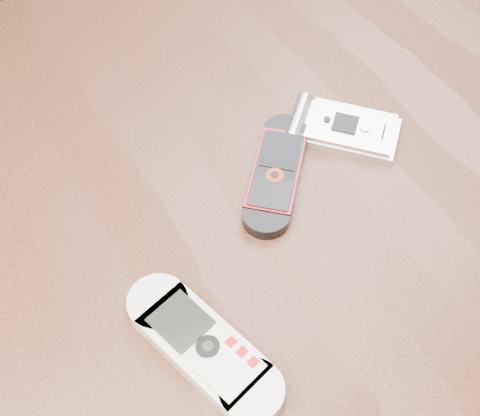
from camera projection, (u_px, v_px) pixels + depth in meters
name	position (u px, v px, depth m)	size (l,w,h in m)	color
table	(236.00, 276.00, 0.68)	(1.20, 0.80, 0.75)	black
nokia_white	(203.00, 346.00, 0.51)	(0.05, 0.15, 0.02)	silver
nokia_black_red	(276.00, 173.00, 0.61)	(0.04, 0.14, 0.01)	black
motorola_razr	(348.00, 129.00, 0.64)	(0.06, 0.11, 0.02)	silver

